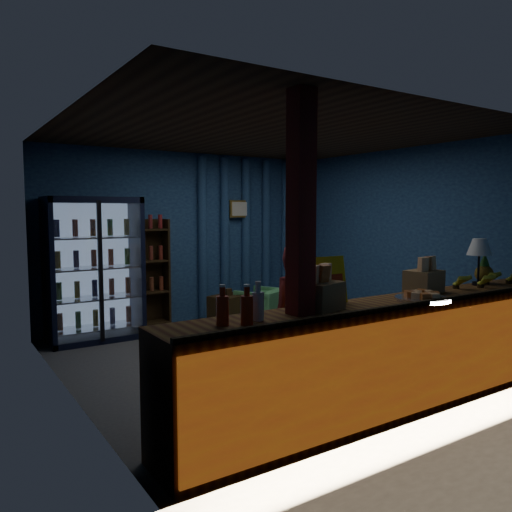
{
  "coord_description": "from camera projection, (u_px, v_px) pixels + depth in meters",
  "views": [
    {
      "loc": [
        -3.33,
        -4.79,
        1.72
      ],
      "look_at": [
        -0.33,
        -0.2,
        1.22
      ],
      "focal_mm": 35.0,
      "sensor_mm": 36.0,
      "label": 1
    }
  ],
  "objects": [
    {
      "name": "framed_picture",
      "position": [
        240.0,
        209.0,
        8.01
      ],
      "size": [
        0.36,
        0.04,
        0.28
      ],
      "color": "gold",
      "rests_on": "room_walls"
    },
    {
      "name": "curtain_folds",
      "position": [
        246.0,
        236.0,
        8.17
      ],
      "size": [
        1.74,
        0.14,
        2.5
      ],
      "color": "navy",
      "rests_on": "room_walls"
    },
    {
      "name": "yellow_sign",
      "position": [
        321.0,
        281.0,
        4.09
      ],
      "size": [
        0.5,
        0.13,
        0.39
      ],
      "color": "yellow",
      "rests_on": "counter"
    },
    {
      "name": "pineapple",
      "position": [
        484.0,
        271.0,
        5.27
      ],
      "size": [
        0.19,
        0.19,
        0.33
      ],
      "color": "#7B6316",
      "rests_on": "counter"
    },
    {
      "name": "support_post",
      "position": [
        300.0,
        268.0,
        3.69
      ],
      "size": [
        0.16,
        0.16,
        2.6
      ],
      "primitive_type": "cube",
      "color": "maroon",
      "rests_on": "ground"
    },
    {
      "name": "pastry_tray",
      "position": [
        423.0,
        297.0,
        4.3
      ],
      "size": [
        0.47,
        0.47,
        0.08
      ],
      "color": "silver",
      "rests_on": "counter"
    },
    {
      "name": "room_walls",
      "position": [
        271.0,
        224.0,
        5.82
      ],
      "size": [
        4.6,
        4.6,
        4.6
      ],
      "color": "navy",
      "rests_on": "ground"
    },
    {
      "name": "soda_bottles",
      "position": [
        243.0,
        307.0,
        3.41
      ],
      "size": [
        0.37,
        0.17,
        0.28
      ],
      "color": "#B3280B",
      "rests_on": "counter"
    },
    {
      "name": "green_chair",
      "position": [
        261.0,
        307.0,
        7.45
      ],
      "size": [
        0.82,
        0.83,
        0.57
      ],
      "primitive_type": "imported",
      "rotation": [
        0.0,
        0.0,
        3.58
      ],
      "color": "#5EBD6C",
      "rests_on": "ground"
    },
    {
      "name": "banana_bunches",
      "position": [
        487.0,
        279.0,
        5.08
      ],
      "size": [
        0.99,
        0.29,
        0.16
      ],
      "color": "yellow",
      "rests_on": "counter"
    },
    {
      "name": "side_table",
      "position": [
        229.0,
        312.0,
        7.31
      ],
      "size": [
        0.64,
        0.55,
        0.59
      ],
      "color": "#372611",
      "rests_on": "ground"
    },
    {
      "name": "snack_box_centre",
      "position": [
        424.0,
        279.0,
        4.73
      ],
      "size": [
        0.35,
        0.3,
        0.34
      ],
      "color": "olive",
      "rests_on": "counter"
    },
    {
      "name": "ground",
      "position": [
        270.0,
        355.0,
        5.96
      ],
      "size": [
        4.6,
        4.6,
        0.0
      ],
      "primitive_type": "plane",
      "color": "#515154",
      "rests_on": "ground"
    },
    {
      "name": "bottle_shelf",
      "position": [
        150.0,
        275.0,
        7.22
      ],
      "size": [
        0.5,
        0.28,
        1.6
      ],
      "color": "#372611",
      "rests_on": "ground"
    },
    {
      "name": "beverage_cooler",
      "position": [
        93.0,
        270.0,
        6.63
      ],
      "size": [
        1.2,
        0.62,
        1.9
      ],
      "color": "black",
      "rests_on": "ground"
    },
    {
      "name": "counter",
      "position": [
        396.0,
        355.0,
        4.32
      ],
      "size": [
        4.4,
        0.57,
        0.99
      ],
      "color": "brown",
      "rests_on": "ground"
    },
    {
      "name": "snack_box_left",
      "position": [
        320.0,
        293.0,
        3.9
      ],
      "size": [
        0.4,
        0.36,
        0.35
      ],
      "color": "olive",
      "rests_on": "counter"
    },
    {
      "name": "shopkeeper",
      "position": [
        299.0,
        323.0,
        4.5
      ],
      "size": [
        0.57,
        0.43,
        1.42
      ],
      "primitive_type": "imported",
      "rotation": [
        0.0,
        0.0,
        -0.18
      ],
      "color": "maroon",
      "rests_on": "ground"
    },
    {
      "name": "table_lamp",
      "position": [
        479.0,
        249.0,
        5.14
      ],
      "size": [
        0.25,
        0.25,
        0.49
      ],
      "color": "black",
      "rests_on": "counter"
    }
  ]
}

